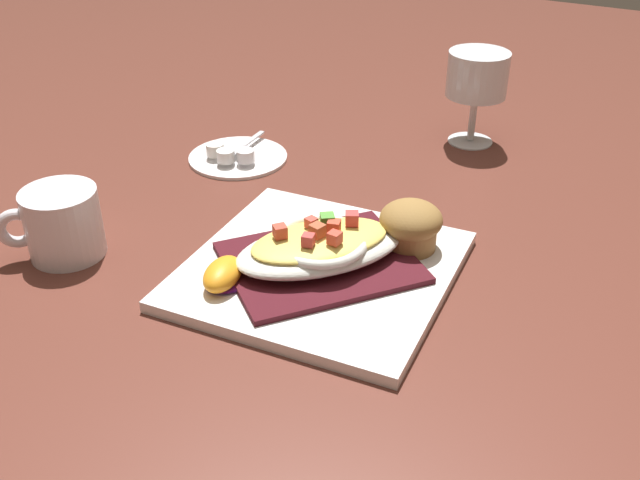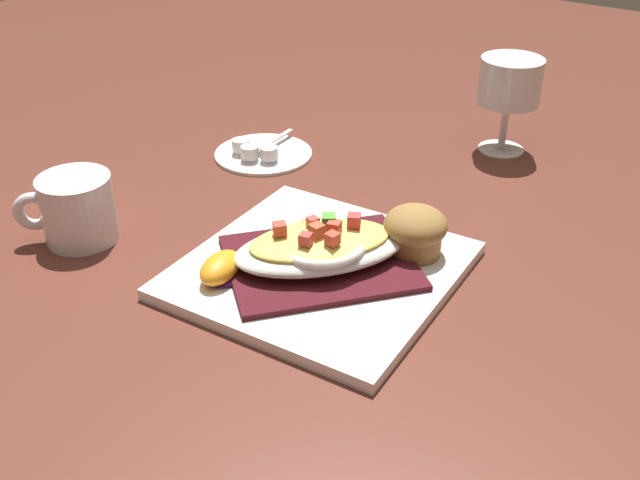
{
  "view_description": "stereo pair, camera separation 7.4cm",
  "coord_description": "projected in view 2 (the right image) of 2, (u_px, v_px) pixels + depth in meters",
  "views": [
    {
      "loc": [
        -0.3,
        0.56,
        0.43
      ],
      "look_at": [
        0.0,
        0.0,
        0.04
      ],
      "focal_mm": 41.33,
      "sensor_mm": 36.0,
      "label": 1
    },
    {
      "loc": [
        -0.36,
        0.52,
        0.43
      ],
      "look_at": [
        0.0,
        0.0,
        0.04
      ],
      "focal_mm": 41.33,
      "sensor_mm": 36.0,
      "label": 2
    }
  ],
  "objects": [
    {
      "name": "creamer_cup_0",
      "position": [
        241.0,
        145.0,
        1.0
      ],
      "size": [
        0.02,
        0.02,
        0.02
      ],
      "primitive_type": "cylinder",
      "color": "white",
      "rests_on": "creamer_saucer"
    },
    {
      "name": "folded_napkin",
      "position": [
        320.0,
        262.0,
        0.75
      ],
      "size": [
        0.23,
        0.24,
        0.01
      ],
      "primitive_type": "cube",
      "rotation": [
        0.0,
        0.0,
        0.88
      ],
      "color": "#45131B",
      "rests_on": "square_plate"
    },
    {
      "name": "creamer_saucer",
      "position": [
        263.0,
        152.0,
        1.01
      ],
      "size": [
        0.13,
        0.13,
        0.01
      ],
      "primitive_type": "cylinder",
      "color": "white",
      "rests_on": "ground_plane"
    },
    {
      "name": "ground_plane",
      "position": [
        320.0,
        275.0,
        0.76
      ],
      "size": [
        2.6,
        2.6,
        0.0
      ],
      "primitive_type": "plane",
      "color": "brown"
    },
    {
      "name": "creamer_cup_1",
      "position": [
        250.0,
        152.0,
        0.98
      ],
      "size": [
        0.02,
        0.02,
        0.02
      ],
      "primitive_type": "cylinder",
      "color": "white",
      "rests_on": "creamer_saucer"
    },
    {
      "name": "creamer_cup_2",
      "position": [
        269.0,
        153.0,
        0.98
      ],
      "size": [
        0.02,
        0.02,
        0.02
      ],
      "primitive_type": "cylinder",
      "color": "white",
      "rests_on": "creamer_saucer"
    },
    {
      "name": "stemmed_glass",
      "position": [
        510.0,
        86.0,
        0.98
      ],
      "size": [
        0.08,
        0.08,
        0.13
      ],
      "color": "white",
      "rests_on": "ground_plane"
    },
    {
      "name": "orange_garnish",
      "position": [
        222.0,
        269.0,
        0.73
      ],
      "size": [
        0.05,
        0.06,
        0.03
      ],
      "color": "#571365",
      "rests_on": "square_plate"
    },
    {
      "name": "muffin",
      "position": [
        415.0,
        230.0,
        0.76
      ],
      "size": [
        0.07,
        0.07,
        0.05
      ],
      "color": "olive",
      "rests_on": "square_plate"
    },
    {
      "name": "spoon",
      "position": [
        265.0,
        145.0,
        1.01
      ],
      "size": [
        0.03,
        0.09,
        0.01
      ],
      "color": "silver",
      "rests_on": "creamer_saucer"
    },
    {
      "name": "square_plate",
      "position": [
        320.0,
        270.0,
        0.76
      ],
      "size": [
        0.28,
        0.28,
        0.01
      ],
      "primitive_type": "cube",
      "rotation": [
        0.0,
        0.0,
        0.07
      ],
      "color": "white",
      "rests_on": "ground_plane"
    },
    {
      "name": "gratin_dish",
      "position": [
        320.0,
        245.0,
        0.74
      ],
      "size": [
        0.18,
        0.2,
        0.04
      ],
      "color": "silver",
      "rests_on": "folded_napkin"
    },
    {
      "name": "coffee_mug",
      "position": [
        77.0,
        213.0,
        0.81
      ],
      "size": [
        0.09,
        0.09,
        0.08
      ],
      "color": "white",
      "rests_on": "ground_plane"
    }
  ]
}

